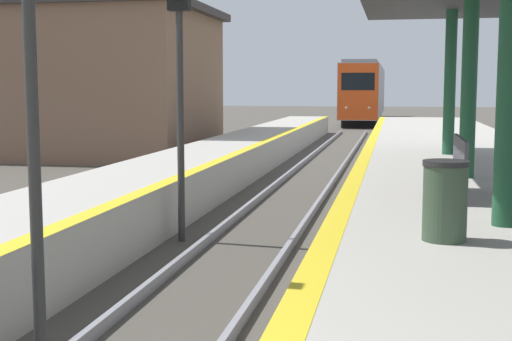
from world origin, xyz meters
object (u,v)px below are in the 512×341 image
signal_near (28,10)px  trash_bin (445,201)px  train (365,92)px  signal_mid (179,45)px  bench (452,164)px

signal_near → trash_bin: signal_near is taller
train → signal_mid: 45.27m
train → trash_bin: 48.96m
signal_mid → trash_bin: signal_mid is taller
trash_bin → bench: bearing=84.5°
signal_near → signal_mid: size_ratio=1.00×
trash_bin → bench: bench is taller
train → bench: (3.25, -45.47, -0.82)m
signal_near → train: bearing=88.9°
trash_bin → bench: (0.32, 3.40, 0.05)m
signal_mid → bench: bearing=-3.0°
signal_near → signal_mid: bearing=92.7°
signal_near → bench: 7.02m
train → bench: size_ratio=11.11×
signal_near → trash_bin: (3.88, 1.90, -1.94)m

